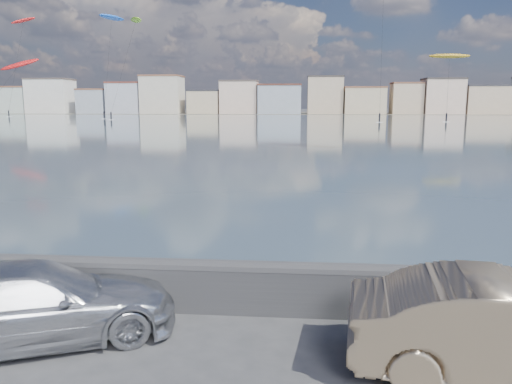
# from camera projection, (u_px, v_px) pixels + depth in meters

# --- Properties ---
(bay_water) EXTENTS (500.00, 177.00, 0.00)m
(bay_water) POSITION_uv_depth(u_px,v_px,m) (290.00, 124.00, 97.02)
(bay_water) COLOR #436067
(bay_water) RESTS_ON ground
(far_shore_strip) EXTENTS (500.00, 60.00, 0.00)m
(far_shore_strip) POSITION_uv_depth(u_px,v_px,m) (296.00, 113.00, 203.41)
(far_shore_strip) COLOR #4C473D
(far_shore_strip) RESTS_ON ground
(seawall) EXTENTS (400.00, 0.36, 1.08)m
(seawall) POSITION_uv_depth(u_px,v_px,m) (200.00, 283.00, 9.84)
(seawall) COLOR #28282B
(seawall) RESTS_ON ground
(far_buildings) EXTENTS (240.79, 13.26, 14.60)m
(far_buildings) POSITION_uv_depth(u_px,v_px,m) (299.00, 98.00, 188.51)
(far_buildings) COLOR #B7C6BC
(far_buildings) RESTS_ON ground
(car_silver) EXTENTS (5.16, 3.74, 1.39)m
(car_silver) POSITION_uv_depth(u_px,v_px,m) (35.00, 303.00, 8.58)
(car_silver) COLOR silver
(car_silver) RESTS_ON ground
(kitesurfer_0) EXTENTS (6.23, 21.51, 28.59)m
(kitesurfer_0) POSITION_uv_depth(u_px,v_px,m) (112.00, 18.00, 140.74)
(kitesurfer_0) COLOR blue
(kitesurfer_0) RESTS_ON ground
(kitesurfer_5) EXTENTS (11.32, 16.65, 15.81)m
(kitesurfer_5) POSITION_uv_depth(u_px,v_px,m) (450.00, 56.00, 118.99)
(kitesurfer_5) COLOR #BF8C19
(kitesurfer_5) RESTS_ON ground
(kitesurfer_8) EXTENTS (6.07, 13.82, 31.14)m
(kitesurfer_8) POSITION_uv_depth(u_px,v_px,m) (23.00, 22.00, 153.28)
(kitesurfer_8) COLOR red
(kitesurfer_8) RESTS_ON ground
(kitesurfer_13) EXTENTS (7.28, 16.32, 26.32)m
(kitesurfer_13) POSITION_uv_depth(u_px,v_px,m) (136.00, 21.00, 129.08)
(kitesurfer_13) COLOR #8CD826
(kitesurfer_13) RESTS_ON ground
(kitesurfer_14) EXTENTS (9.98, 12.74, 15.15)m
(kitesurfer_14) POSITION_uv_depth(u_px,v_px,m) (19.00, 65.00, 117.23)
(kitesurfer_14) COLOR red
(kitesurfer_14) RESTS_ON ground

